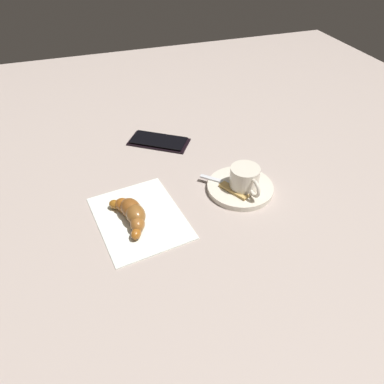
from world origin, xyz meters
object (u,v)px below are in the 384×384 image
teaspoon (237,185)px  sugar_packet (234,191)px  saucer (240,188)px  cell_phone (159,141)px  croissant (132,213)px  espresso_cup (245,178)px  napkin (140,217)px

teaspoon → sugar_packet: 0.02m
saucer → cell_phone: bearing=116.3°
teaspoon → croissant: (-0.22, -0.02, 0.01)m
croissant → cell_phone: bearing=65.2°
teaspoon → cell_phone: (-0.11, 0.23, -0.01)m
saucer → espresso_cup: (0.00, -0.01, 0.03)m
croissant → napkin: bearing=10.0°
napkin → espresso_cup: bearing=1.7°
espresso_cup → cell_phone: (-0.12, 0.24, -0.03)m
saucer → espresso_cup: bearing=-72.1°
sugar_packet → cell_phone: bearing=173.1°
croissant → teaspoon: bearing=4.7°
espresso_cup → teaspoon: size_ratio=0.87×
sugar_packet → croissant: size_ratio=0.55×
sugar_packet → cell_phone: (-0.09, 0.24, -0.01)m
saucer → sugar_packet: size_ratio=2.08×
sugar_packet → cell_phone: sugar_packet is taller
sugar_packet → napkin: 0.19m
saucer → croissant: croissant is taller
napkin → cell_phone: 0.27m
croissant → cell_phone: (0.11, 0.25, -0.02)m
cell_phone → saucer: bearing=-63.7°
saucer → croissant: bearing=-175.3°
espresso_cup → napkin: (-0.22, -0.01, -0.03)m
cell_phone → napkin: bearing=-112.4°
saucer → teaspoon: bearing=-174.5°
saucer → cell_phone: size_ratio=0.86×
saucer → napkin: saucer is taller
teaspoon → napkin: 0.21m
sugar_packet → cell_phone: size_ratio=0.41×
napkin → cell_phone: bearing=67.6°
espresso_cup → croissant: bearing=-177.8°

